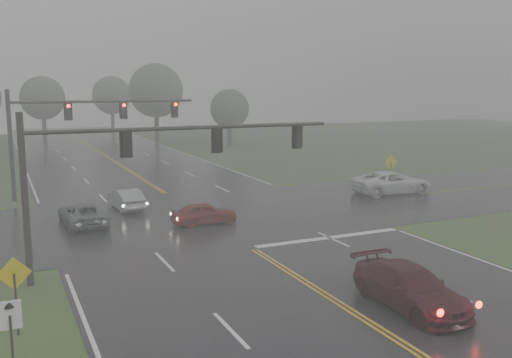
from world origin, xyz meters
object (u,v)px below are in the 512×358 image
sedan_maroon (409,308)px  signal_gantry_far (71,122)px  pickup_white (392,194)px  car_grey (83,225)px  signal_gantry_near (132,159)px  sedan_silver (127,210)px  sedan_red (204,224)px

sedan_maroon → signal_gantry_far: signal_gantry_far is taller
sedan_maroon → pickup_white: bearing=54.0°
sedan_maroon → car_grey: (-8.99, 17.47, 0.00)m
signal_gantry_near → sedan_silver: bearing=80.0°
signal_gantry_far → sedan_maroon: bearing=-72.6°
car_grey → signal_gantry_near: size_ratio=0.35×
sedan_silver → signal_gantry_far: 8.38m
sedan_red → sedan_silver: sedan_silver is taller
signal_gantry_far → car_grey: bearing=-94.2°
sedan_red → signal_gantry_far: signal_gantry_far is taller
sedan_red → sedan_silver: (-3.25, 5.79, 0.00)m
pickup_white → signal_gantry_near: signal_gantry_near is taller
sedan_maroon → signal_gantry_near: (-8.05, 8.19, 4.90)m
sedan_red → signal_gantry_near: size_ratio=0.27×
car_grey → signal_gantry_near: 10.54m
sedan_red → signal_gantry_far: 14.12m
pickup_white → signal_gantry_far: signal_gantry_far is taller
sedan_red → pickup_white: bearing=-77.6°
sedan_red → sedan_silver: size_ratio=0.91×
sedan_silver → pickup_white: size_ratio=0.70×
sedan_red → signal_gantry_far: bearing=27.4°
sedan_maroon → car_grey: size_ratio=1.09×
sedan_silver → signal_gantry_near: bearing=75.7°
sedan_maroon → sedan_red: size_ratio=1.37×
sedan_red → pickup_white: pickup_white is taller
signal_gantry_near → signal_gantry_far: (-0.28, 18.38, 0.46)m
sedan_maroon → sedan_silver: (-5.85, 20.62, 0.00)m
sedan_red → signal_gantry_near: 9.89m
signal_gantry_near → car_grey: bearing=95.8°
signal_gantry_near → signal_gantry_far: size_ratio=1.05×
sedan_silver → pickup_white: 19.12m
sedan_maroon → sedan_silver: 21.43m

